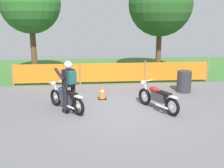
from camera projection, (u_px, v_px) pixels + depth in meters
ground at (122, 110)px, 8.99m from camera, size 24.00×24.00×0.02m
grass_verge at (107, 68)px, 15.70m from camera, size 24.00×7.13×0.01m
barrier_fence at (113, 72)px, 12.13m from camera, size 8.97×0.08×1.05m
tree_leftmost at (30, 3)px, 12.80m from camera, size 2.92×2.92×5.08m
tree_near_left at (160, 4)px, 13.72m from camera, size 3.30×3.30×5.26m
motorcycle_lead at (66, 98)px, 8.84m from camera, size 1.27×1.53×0.89m
motorcycle_trailing at (157, 97)px, 8.87m from camera, size 1.04×1.70×0.90m
rider_lead at (69, 84)px, 8.57m from camera, size 0.74×0.78×1.69m
traffic_cone at (102, 92)px, 10.07m from camera, size 0.32×0.32×0.53m
spare_drum at (184, 82)px, 10.92m from camera, size 0.58×0.58×0.88m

